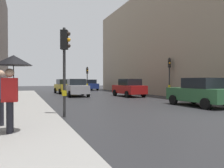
{
  "coord_description": "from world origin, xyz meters",
  "views": [
    {
      "loc": [
        -7.33,
        -7.19,
        1.6
      ],
      "look_at": [
        0.28,
        11.63,
        1.28
      ],
      "focal_mm": 35.05,
      "sensor_mm": 36.0,
      "label": 1
    }
  ],
  "objects_px": {
    "traffic_light_mid_street": "(169,70)",
    "car_yellow_taxi": "(65,86)",
    "car_green_estate": "(200,92)",
    "traffic_light_far_median": "(87,75)",
    "car_silver_hatchback": "(77,88)",
    "traffic_light_near_right": "(65,56)",
    "car_blue_van": "(89,85)",
    "pedestrian_with_umbrella": "(12,72)",
    "car_red_sedan": "(129,88)"
  },
  "relations": [
    {
      "from": "traffic_light_mid_street",
      "to": "car_yellow_taxi",
      "type": "xyz_separation_m",
      "value": [
        -8.29,
        10.0,
        -1.74
      ]
    },
    {
      "from": "traffic_light_mid_street",
      "to": "car_green_estate",
      "type": "relative_size",
      "value": 0.89
    },
    {
      "from": "traffic_light_far_median",
      "to": "traffic_light_mid_street",
      "type": "bearing_deg",
      "value": -67.4
    },
    {
      "from": "car_silver_hatchback",
      "to": "car_yellow_taxi",
      "type": "distance_m",
      "value": 5.47
    },
    {
      "from": "traffic_light_near_right",
      "to": "car_blue_van",
      "type": "height_order",
      "value": "traffic_light_near_right"
    },
    {
      "from": "traffic_light_mid_street",
      "to": "car_yellow_taxi",
      "type": "bearing_deg",
      "value": 129.66
    },
    {
      "from": "car_green_estate",
      "to": "car_blue_van",
      "type": "bearing_deg",
      "value": 90.32
    },
    {
      "from": "traffic_light_mid_street",
      "to": "traffic_light_near_right",
      "type": "bearing_deg",
      "value": -145.41
    },
    {
      "from": "traffic_light_far_median",
      "to": "pedestrian_with_umbrella",
      "type": "distance_m",
      "value": 24.1
    },
    {
      "from": "traffic_light_mid_street",
      "to": "car_red_sedan",
      "type": "xyz_separation_m",
      "value": [
        -3.26,
        2.17,
        -1.74
      ]
    },
    {
      "from": "traffic_light_far_median",
      "to": "traffic_light_near_right",
      "type": "bearing_deg",
      "value": -108.24
    },
    {
      "from": "traffic_light_far_median",
      "to": "pedestrian_with_umbrella",
      "type": "bearing_deg",
      "value": -110.43
    },
    {
      "from": "car_blue_van",
      "to": "car_red_sedan",
      "type": "relative_size",
      "value": 1.01
    },
    {
      "from": "car_yellow_taxi",
      "to": "car_blue_van",
      "type": "bearing_deg",
      "value": 53.69
    },
    {
      "from": "car_silver_hatchback",
      "to": "car_blue_van",
      "type": "distance_m",
      "value": 13.6
    },
    {
      "from": "car_blue_van",
      "to": "pedestrian_with_umbrella",
      "type": "distance_m",
      "value": 29.84
    },
    {
      "from": "car_yellow_taxi",
      "to": "car_red_sedan",
      "type": "bearing_deg",
      "value": -57.26
    },
    {
      "from": "car_blue_van",
      "to": "traffic_light_near_right",
      "type": "bearing_deg",
      "value": -108.44
    },
    {
      "from": "car_silver_hatchback",
      "to": "car_red_sedan",
      "type": "distance_m",
      "value": 5.33
    },
    {
      "from": "traffic_light_near_right",
      "to": "car_yellow_taxi",
      "type": "distance_m",
      "value": 18.18
    },
    {
      "from": "car_blue_van",
      "to": "pedestrian_with_umbrella",
      "type": "height_order",
      "value": "pedestrian_with_umbrella"
    },
    {
      "from": "traffic_light_mid_street",
      "to": "traffic_light_far_median",
      "type": "distance_m",
      "value": 12.74
    },
    {
      "from": "traffic_light_near_right",
      "to": "car_silver_hatchback",
      "type": "bearing_deg",
      "value": 74.98
    },
    {
      "from": "car_blue_van",
      "to": "car_red_sedan",
      "type": "height_order",
      "value": "same"
    },
    {
      "from": "car_red_sedan",
      "to": "car_blue_van",
      "type": "bearing_deg",
      "value": 89.08
    },
    {
      "from": "car_silver_hatchback",
      "to": "car_green_estate",
      "type": "height_order",
      "value": "same"
    },
    {
      "from": "traffic_light_mid_street",
      "to": "pedestrian_with_umbrella",
      "type": "height_order",
      "value": "traffic_light_mid_street"
    },
    {
      "from": "traffic_light_far_median",
      "to": "car_silver_hatchback",
      "type": "relative_size",
      "value": 0.82
    },
    {
      "from": "car_yellow_taxi",
      "to": "car_green_estate",
      "type": "bearing_deg",
      "value": -72.28
    },
    {
      "from": "pedestrian_with_umbrella",
      "to": "traffic_light_far_median",
      "type": "bearing_deg",
      "value": 69.57
    },
    {
      "from": "car_silver_hatchback",
      "to": "pedestrian_with_umbrella",
      "type": "height_order",
      "value": "pedestrian_with_umbrella"
    },
    {
      "from": "car_red_sedan",
      "to": "car_yellow_taxi",
      "type": "height_order",
      "value": "same"
    },
    {
      "from": "car_blue_van",
      "to": "pedestrian_with_umbrella",
      "type": "xyz_separation_m",
      "value": [
        -10.29,
        -27.99,
        0.96
      ]
    },
    {
      "from": "car_blue_van",
      "to": "pedestrian_with_umbrella",
      "type": "bearing_deg",
      "value": -110.18
    },
    {
      "from": "car_silver_hatchback",
      "to": "pedestrian_with_umbrella",
      "type": "xyz_separation_m",
      "value": [
        -5.27,
        -15.36,
        0.96
      ]
    },
    {
      "from": "traffic_light_near_right",
      "to": "pedestrian_with_umbrella",
      "type": "xyz_separation_m",
      "value": [
        -1.95,
        -2.99,
        -0.84
      ]
    },
    {
      "from": "traffic_light_near_right",
      "to": "car_silver_hatchback",
      "type": "relative_size",
      "value": 0.91
    },
    {
      "from": "pedestrian_with_umbrella",
      "to": "car_yellow_taxi",
      "type": "bearing_deg",
      "value": 76.45
    },
    {
      "from": "traffic_light_mid_street",
      "to": "traffic_light_far_median",
      "type": "xyz_separation_m",
      "value": [
        -4.89,
        11.76,
        -0.21
      ]
    },
    {
      "from": "pedestrian_with_umbrella",
      "to": "traffic_light_near_right",
      "type": "bearing_deg",
      "value": 56.87
    },
    {
      "from": "car_blue_van",
      "to": "car_silver_hatchback",
      "type": "bearing_deg",
      "value": -111.66
    },
    {
      "from": "traffic_light_far_median",
      "to": "car_blue_van",
      "type": "bearing_deg",
      "value": 70.86
    },
    {
      "from": "car_blue_van",
      "to": "car_yellow_taxi",
      "type": "xyz_separation_m",
      "value": [
        -5.27,
        -7.18,
        0.0
      ]
    },
    {
      "from": "car_silver_hatchback",
      "to": "car_yellow_taxi",
      "type": "relative_size",
      "value": 0.99
    },
    {
      "from": "car_green_estate",
      "to": "pedestrian_with_umbrella",
      "type": "xyz_separation_m",
      "value": [
        -10.42,
        -3.89,
        0.96
      ]
    },
    {
      "from": "traffic_light_far_median",
      "to": "car_blue_van",
      "type": "relative_size",
      "value": 0.81
    },
    {
      "from": "car_blue_van",
      "to": "car_green_estate",
      "type": "xyz_separation_m",
      "value": [
        0.14,
        -24.11,
        0.0
      ]
    },
    {
      "from": "traffic_light_near_right",
      "to": "traffic_light_far_median",
      "type": "xyz_separation_m",
      "value": [
        6.46,
        19.59,
        -0.27
      ]
    },
    {
      "from": "traffic_light_mid_street",
      "to": "car_green_estate",
      "type": "xyz_separation_m",
      "value": [
        -2.88,
        -6.93,
        -1.74
      ]
    },
    {
      "from": "traffic_light_near_right",
      "to": "pedestrian_with_umbrella",
      "type": "relative_size",
      "value": 1.82
    }
  ]
}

